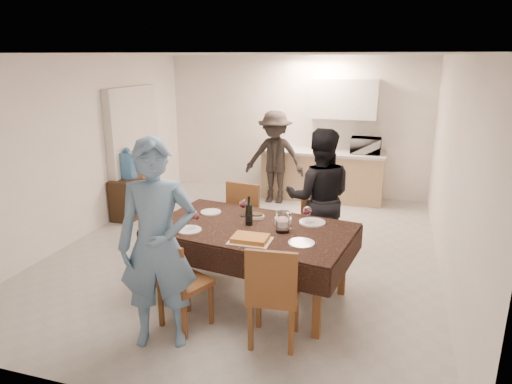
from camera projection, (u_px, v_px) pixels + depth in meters
floor at (247, 250)px, 6.32m from camera, size 5.00×6.00×0.02m
ceiling at (246, 54)px, 5.58m from camera, size 5.00×6.00×0.02m
wall_back at (295, 126)px, 8.70m from camera, size 5.00×0.02×2.60m
wall_front at (115, 246)px, 3.20m from camera, size 5.00×0.02×2.60m
wall_left at (84, 148)px, 6.65m from camera, size 0.02×6.00×2.60m
wall_right at (453, 172)px, 5.26m from camera, size 0.02×6.00×2.60m
stub_partition at (134, 149)px, 7.80m from camera, size 0.15×1.40×2.10m
kitchen_base_cabinet at (322, 176)px, 8.49m from camera, size 2.20×0.60×0.86m
kitchen_worktop at (323, 152)px, 8.36m from camera, size 2.24×0.64×0.05m
upper_cabinet at (343, 99)px, 8.13m from camera, size 1.20×0.34×0.70m
dining_table at (252, 230)px, 4.91m from camera, size 2.26×1.52×0.82m
chair_near_left at (180, 276)px, 4.32m from camera, size 0.57×0.58×0.51m
chair_near_right at (272, 286)px, 4.06m from camera, size 0.50×0.50×0.54m
chair_far_left at (233, 220)px, 5.68m from camera, size 0.51×0.51×0.55m
chair_far_right at (304, 233)px, 5.46m from camera, size 0.54×0.55×0.48m
console at (131, 197)px, 7.55m from camera, size 0.36×0.73×0.67m
water_jug at (128, 165)px, 7.40m from camera, size 0.28×0.28×0.42m
wine_bottle at (249, 211)px, 4.91m from camera, size 0.08×0.08×0.32m
water_pitcher at (283, 222)px, 4.72m from camera, size 0.14×0.14×0.22m
savoury_tart at (250, 239)px, 4.51m from camera, size 0.41×0.31×0.05m
salad_bowl at (283, 221)px, 4.97m from camera, size 0.18×0.18×0.07m
mushroom_dish at (255, 216)px, 5.16m from camera, size 0.19×0.19×0.03m
wine_glass_a at (195, 220)px, 4.79m from camera, size 0.09×0.09×0.20m
wine_glass_b at (307, 215)px, 4.94m from camera, size 0.09×0.09×0.21m
wine_glass_c at (243, 208)px, 5.20m from camera, size 0.09×0.09×0.20m
plate_near_left at (189, 230)px, 4.79m from camera, size 0.26×0.26×0.02m
plate_near_right at (301, 243)px, 4.45m from camera, size 0.26×0.26×0.02m
plate_far_left at (211, 212)px, 5.34m from camera, size 0.24×0.24×0.01m
plate_far_right at (312, 222)px, 5.00m from camera, size 0.29×0.29×0.02m
microwave at (366, 146)px, 8.10m from camera, size 0.52×0.35×0.29m
person_near at (158, 245)px, 4.05m from camera, size 0.82×0.67×1.94m
person_far at (319, 198)px, 5.69m from camera, size 0.96×0.81×1.76m
person_kitchen at (275, 157)px, 8.19m from camera, size 1.08×0.62×1.67m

